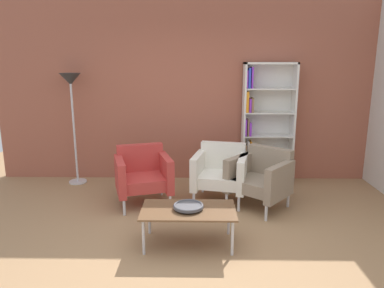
% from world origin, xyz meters
% --- Properties ---
extents(ground_plane, '(8.32, 8.32, 0.00)m').
position_xyz_m(ground_plane, '(0.00, 0.00, 0.00)').
color(ground_plane, '#9E7751').
extents(brick_back_panel, '(6.40, 0.12, 2.90)m').
position_xyz_m(brick_back_panel, '(0.00, 2.46, 1.45)').
color(brick_back_panel, '#9E5642').
rests_on(brick_back_panel, ground_plane).
extents(bookshelf_tall, '(0.80, 0.30, 1.90)m').
position_xyz_m(bookshelf_tall, '(1.09, 2.25, 0.94)').
color(bookshelf_tall, silver).
rests_on(bookshelf_tall, ground_plane).
extents(coffee_table_low, '(1.00, 0.56, 0.40)m').
position_xyz_m(coffee_table_low, '(-0.05, 0.17, 0.37)').
color(coffee_table_low, brown).
rests_on(coffee_table_low, ground_plane).
extents(decorative_bowl, '(0.32, 0.32, 0.05)m').
position_xyz_m(decorative_bowl, '(-0.05, 0.17, 0.43)').
color(decorative_bowl, '#4C4C51').
rests_on(decorative_bowl, coffee_table_low).
extents(armchair_corner_red, '(0.87, 0.83, 0.78)m').
position_xyz_m(armchair_corner_red, '(-0.70, 1.31, 0.41)').
color(armchair_corner_red, '#B73833').
rests_on(armchair_corner_red, ground_plane).
extents(armchair_spare_guest, '(0.84, 0.79, 0.78)m').
position_xyz_m(armchair_spare_guest, '(0.37, 1.45, 0.41)').
color(armchair_spare_guest, white).
rests_on(armchair_spare_guest, ground_plane).
extents(armchair_by_bookshelf, '(0.95, 0.94, 0.78)m').
position_xyz_m(armchair_by_bookshelf, '(0.90, 1.22, 0.41)').
color(armchair_by_bookshelf, gray).
rests_on(armchair_by_bookshelf, ground_plane).
extents(floor_lamp_torchiere, '(0.32, 0.32, 1.74)m').
position_xyz_m(floor_lamp_torchiere, '(-1.89, 2.14, 1.45)').
color(floor_lamp_torchiere, silver).
rests_on(floor_lamp_torchiere, ground_plane).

